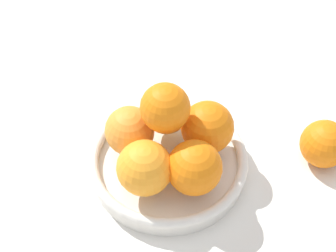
# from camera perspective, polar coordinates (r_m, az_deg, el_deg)

# --- Properties ---
(ground_plane) EXTENTS (4.00, 4.00, 0.00)m
(ground_plane) POSITION_cam_1_polar(r_m,az_deg,el_deg) (0.85, -0.00, -4.54)
(ground_plane) COLOR silver
(fruit_bowl) EXTENTS (0.24, 0.24, 0.04)m
(fruit_bowl) POSITION_cam_1_polar(r_m,az_deg,el_deg) (0.83, -0.00, -3.78)
(fruit_bowl) COLOR silver
(fruit_bowl) RESTS_ON ground_plane
(orange_pile) EXTENTS (0.19, 0.18, 0.13)m
(orange_pile) POSITION_cam_1_polar(r_m,az_deg,el_deg) (0.78, 0.14, -1.20)
(orange_pile) COLOR orange
(orange_pile) RESTS_ON fruit_bowl
(stray_orange) EXTENTS (0.07, 0.07, 0.07)m
(stray_orange) POSITION_cam_1_polar(r_m,az_deg,el_deg) (0.87, 15.58, -1.75)
(stray_orange) COLOR orange
(stray_orange) RESTS_ON ground_plane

